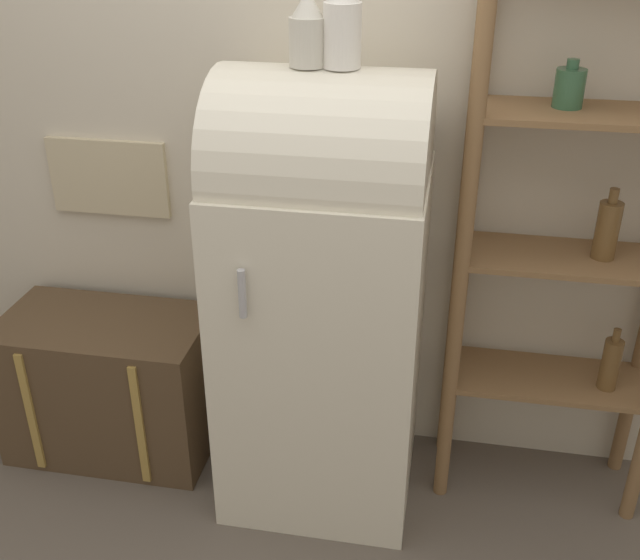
% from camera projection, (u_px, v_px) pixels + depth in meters
% --- Properties ---
extents(ground_plane, '(12.00, 12.00, 0.00)m').
position_uv_depth(ground_plane, '(311.00, 522.00, 2.67)').
color(ground_plane, '#60564C').
extents(wall_back, '(7.00, 0.09, 2.70)m').
position_uv_depth(wall_back, '(340.00, 106.00, 2.54)').
color(wall_back, beige).
rests_on(wall_back, ground_plane).
extents(refrigerator, '(0.66, 0.65, 1.55)m').
position_uv_depth(refrigerator, '(323.00, 291.00, 2.50)').
color(refrigerator, silver).
rests_on(refrigerator, ground_plane).
extents(suitcase_trunk, '(0.78, 0.45, 0.57)m').
position_uv_depth(suitcase_trunk, '(111.00, 384.00, 2.93)').
color(suitcase_trunk, brown).
rests_on(suitcase_trunk, ground_plane).
extents(shelf_unit, '(0.72, 0.31, 1.90)m').
position_uv_depth(shelf_unit, '(574.00, 226.00, 2.38)').
color(shelf_unit, olive).
rests_on(shelf_unit, ground_plane).
extents(vase_left, '(0.11, 0.11, 0.21)m').
position_uv_depth(vase_left, '(308.00, 31.00, 2.12)').
color(vase_left, beige).
rests_on(vase_left, refrigerator).
extents(vase_center, '(0.11, 0.11, 0.27)m').
position_uv_depth(vase_center, '(342.00, 21.00, 2.09)').
color(vase_center, white).
rests_on(vase_center, refrigerator).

